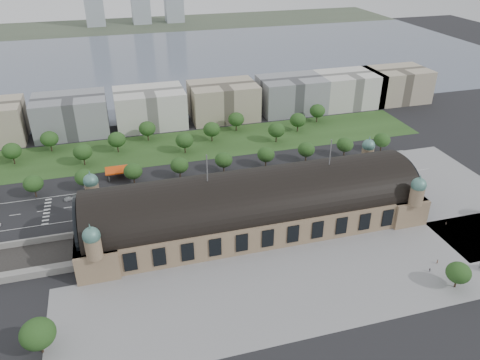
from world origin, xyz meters
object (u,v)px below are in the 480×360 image
object	(u,v)px
traffic_car_3	(152,191)
bus_east	(290,185)
parked_car_4	(167,206)
traffic_car_5	(325,170)
traffic_car_6	(343,171)
parked_car_6	(168,211)
pedestrian_1	(437,262)
pedestrian_4	(430,270)
bus_mid	(221,194)
petrol_station	(121,170)
parked_car_3	(101,216)
traffic_car_1	(70,199)
traffic_car_2	(136,200)
parked_car_5	(163,209)
parked_car_2	(128,216)
parked_car_0	(130,213)
traffic_car_4	(250,185)
parked_car_1	(137,215)
pedestrian_2	(446,223)
bus_west	(188,194)

from	to	relation	value
traffic_car_3	bus_east	bearing A→B (deg)	-97.58
parked_car_4	traffic_car_5	bearing A→B (deg)	71.74
traffic_car_3	bus_east	xyz separation A→B (m)	(68.53, -14.81, 0.92)
traffic_car_6	bus_east	size ratio (longest dim) A/B	0.42
parked_car_6	pedestrian_1	distance (m)	118.37
bus_east	pedestrian_4	distance (m)	81.89
parked_car_6	bus_mid	xyz separation A→B (m)	(27.08, 6.00, 1.11)
petrol_station	traffic_car_3	bearing A→B (deg)	-59.77
traffic_car_3	parked_car_6	world-z (taller)	parked_car_6
traffic_car_3	parked_car_3	distance (m)	30.33
parked_car_4	pedestrian_1	xyz separation A→B (m)	(97.49, -71.46, 0.21)
traffic_car_1	parked_car_3	xyz separation A→B (m)	(14.46, -19.94, -0.04)
traffic_car_2	bus_mid	xyz separation A→B (m)	(40.74, -8.13, 1.08)
traffic_car_5	parked_car_5	world-z (taller)	traffic_car_5
traffic_car_5	parked_car_2	xyz separation A→B (m)	(-106.79, -18.22, 0.02)
parked_car_0	pedestrian_1	bearing A→B (deg)	20.84
traffic_car_4	parked_car_6	world-z (taller)	traffic_car_4
traffic_car_3	pedestrian_4	size ratio (longest dim) A/B	2.71
traffic_car_3	parked_car_1	size ratio (longest dim) A/B	0.81
petrol_station	bus_mid	distance (m)	59.88
traffic_car_3	traffic_car_6	xyz separation A→B (m)	(102.30, -6.99, 0.01)
petrol_station	parked_car_3	size ratio (longest dim) A/B	3.11
traffic_car_5	bus_mid	bearing A→B (deg)	107.00
pedestrian_2	parked_car_6	bearing A→B (deg)	23.06
parked_car_4	pedestrian_2	bearing A→B (deg)	40.16
petrol_station	parked_car_2	world-z (taller)	petrol_station
petrol_station	parked_car_5	size ratio (longest dim) A/B	2.95
traffic_car_2	bus_west	size ratio (longest dim) A/B	0.39
bus_mid	parked_car_2	bearing A→B (deg)	95.64
traffic_car_1	pedestrian_1	bearing A→B (deg)	-129.62
traffic_car_3	traffic_car_6	size ratio (longest dim) A/B	0.94
parked_car_1	parked_car_6	xyz separation A→B (m)	(14.37, 0.00, -0.10)
parked_car_0	bus_west	world-z (taller)	bus_west
traffic_car_3	bus_mid	xyz separation A→B (m)	(32.35, -14.81, 1.13)
bus_west	pedestrian_4	world-z (taller)	bus_west
parked_car_2	bus_east	bearing A→B (deg)	62.17
parked_car_2	bus_east	world-z (taller)	bus_east
parked_car_6	petrol_station	bearing A→B (deg)	168.27
traffic_car_5	parked_car_5	size ratio (longest dim) A/B	1.01
bus_east	bus_west	bearing A→B (deg)	89.03
parked_car_6	parked_car_4	bearing A→B (deg)	148.38
parked_car_3	traffic_car_6	bearing A→B (deg)	65.39
petrol_station	parked_car_6	distance (m)	48.22
traffic_car_3	parked_car_1	bearing A→B (deg)	161.02
traffic_car_4	parked_car_3	distance (m)	74.93
traffic_car_1	bus_mid	xyz separation A→B (m)	(72.05, -17.94, 0.98)
parked_car_5	pedestrian_4	size ratio (longest dim) A/B	2.84
traffic_car_2	bus_west	xyz separation A→B (m)	(24.89, -3.13, 1.09)
parked_car_2	parked_car_1	bearing A→B (deg)	57.97
traffic_car_2	traffic_car_3	size ratio (longest dim) A/B	1.13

